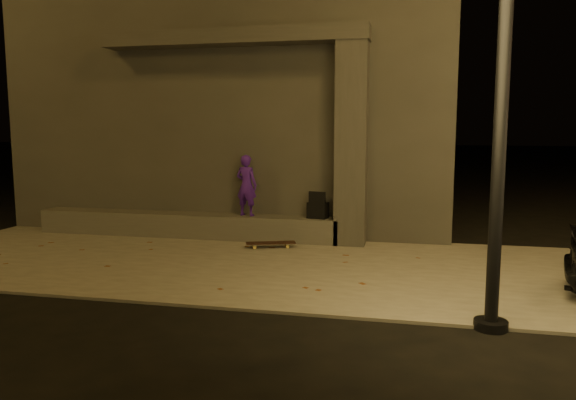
% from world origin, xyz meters
% --- Properties ---
extents(ground, '(120.00, 120.00, 0.00)m').
position_xyz_m(ground, '(0.00, 0.00, 0.00)').
color(ground, black).
rests_on(ground, ground).
extents(sidewalk, '(11.00, 4.40, 0.04)m').
position_xyz_m(sidewalk, '(0.00, 2.00, 0.02)').
color(sidewalk, '#68625B').
rests_on(sidewalk, ground).
extents(building, '(9.00, 5.10, 5.22)m').
position_xyz_m(building, '(-1.00, 6.49, 2.61)').
color(building, '#3B3936').
rests_on(building, ground).
extents(ledge, '(6.00, 0.55, 0.45)m').
position_xyz_m(ledge, '(-1.50, 3.75, 0.27)').
color(ledge, '#524F4A').
rests_on(ledge, sidewalk).
extents(column, '(0.55, 0.55, 3.60)m').
position_xyz_m(column, '(1.70, 3.75, 1.84)').
color(column, '#3B3936').
rests_on(column, sidewalk).
extents(canopy, '(5.00, 0.70, 0.28)m').
position_xyz_m(canopy, '(-0.50, 3.80, 3.78)').
color(canopy, '#3B3936').
rests_on(canopy, column).
extents(skateboarder, '(0.47, 0.36, 1.15)m').
position_xyz_m(skateboarder, '(-0.26, 3.75, 1.07)').
color(skateboarder, '#43179B').
rests_on(skateboarder, ledge).
extents(backpack, '(0.40, 0.31, 0.50)m').
position_xyz_m(backpack, '(1.10, 3.75, 0.66)').
color(backpack, black).
rests_on(backpack, ledge).
extents(skateboard, '(0.89, 0.50, 0.10)m').
position_xyz_m(skateboard, '(0.37, 3.10, 0.12)').
color(skateboard, black).
rests_on(skateboard, sidewalk).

